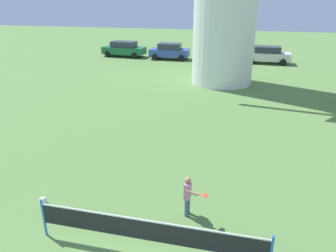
{
  "coord_description": "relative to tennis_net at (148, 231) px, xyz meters",
  "views": [
    {
      "loc": [
        2.36,
        -3.44,
        5.84
      ],
      "look_at": [
        0.44,
        4.44,
        2.58
      ],
      "focal_mm": 34.53,
      "sensor_mm": 36.0,
      "label": 1
    }
  ],
  "objects": [
    {
      "name": "parked_car_cream",
      "position": [
        3.7,
        25.92,
        0.12
      ],
      "size": [
        4.26,
        1.94,
        1.56
      ],
      "color": "silver",
      "rests_on": "ground_plane"
    },
    {
      "name": "player_far",
      "position": [
        0.66,
        1.72,
        0.01
      ],
      "size": [
        0.71,
        0.57,
        1.23
      ],
      "color": "slate",
      "rests_on": "ground_plane"
    },
    {
      "name": "parked_car_green",
      "position": [
        -10.59,
        26.15,
        0.12
      ],
      "size": [
        4.49,
        2.1,
        1.56
      ],
      "color": "#1E6638",
      "rests_on": "ground_plane"
    },
    {
      "name": "parked_car_silver",
      "position": [
        -0.68,
        25.63,
        0.12
      ],
      "size": [
        4.11,
        2.17,
        1.56
      ],
      "color": "silver",
      "rests_on": "ground_plane"
    },
    {
      "name": "parked_car_blue",
      "position": [
        -5.63,
        25.79,
        0.12
      ],
      "size": [
        3.96,
        2.01,
        1.56
      ],
      "color": "#334C99",
      "rests_on": "ground_plane"
    },
    {
      "name": "stray_ball",
      "position": [
        -3.69,
        1.19,
        -0.57
      ],
      "size": [
        0.24,
        0.24,
        0.24
      ],
      "primitive_type": "sphere",
      "color": "silver",
      "rests_on": "ground_plane"
    },
    {
      "name": "tennis_net",
      "position": [
        0.0,
        0.0,
        0.0
      ],
      "size": [
        5.68,
        0.06,
        1.1
      ],
      "color": "blue",
      "rests_on": "ground_plane"
    }
  ]
}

